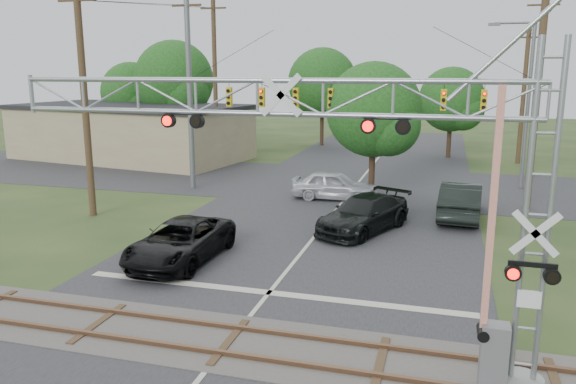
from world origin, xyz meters
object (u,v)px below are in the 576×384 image
(commercial_building, at_px, (131,132))
(car_dark, at_px, (364,214))
(pickup_black, at_px, (180,241))
(streetlight, at_px, (525,96))
(traffic_signal_span, at_px, (365,96))
(crossing_gantry, at_px, (360,170))
(sedan_silver, at_px, (334,185))

(commercial_building, bearing_deg, car_dark, -27.87)
(pickup_black, distance_m, streetlight, 22.94)
(commercial_building, distance_m, streetlight, 29.49)
(traffic_signal_span, xyz_separation_m, streetlight, (8.74, 5.32, -0.14))
(traffic_signal_span, bearing_deg, commercial_building, 154.86)
(crossing_gantry, xyz_separation_m, traffic_signal_span, (-2.56, 18.36, 0.81))
(pickup_black, relative_size, streetlight, 0.56)
(traffic_signal_span, distance_m, pickup_black, 14.25)
(crossing_gantry, relative_size, sedan_silver, 2.76)
(car_dark, relative_size, commercial_building, 0.28)
(crossing_gantry, bearing_deg, traffic_signal_span, 97.93)
(pickup_black, xyz_separation_m, car_dark, (6.08, 5.89, 0.03))
(traffic_signal_span, distance_m, car_dark, 8.21)
(crossing_gantry, relative_size, traffic_signal_span, 0.67)
(car_dark, bearing_deg, pickup_black, -112.49)
(crossing_gantry, xyz_separation_m, sedan_silver, (-4.00, 17.72, -4.09))
(pickup_black, height_order, sedan_silver, sedan_silver)
(pickup_black, relative_size, sedan_silver, 1.17)
(traffic_signal_span, bearing_deg, streetlight, 31.34)
(crossing_gantry, relative_size, car_dark, 2.37)
(car_dark, xyz_separation_m, commercial_building, (-21.29, 15.99, 1.38))
(traffic_signal_span, xyz_separation_m, sedan_silver, (-1.44, -0.64, -4.91))
(pickup_black, bearing_deg, sedan_silver, 74.23)
(traffic_signal_span, height_order, car_dark, traffic_signal_span)
(car_dark, height_order, sedan_silver, sedan_silver)
(car_dark, height_order, streetlight, streetlight)
(traffic_signal_span, bearing_deg, crossing_gantry, -82.07)
(crossing_gantry, bearing_deg, sedan_silver, 102.72)
(sedan_silver, xyz_separation_m, streetlight, (10.18, 5.97, 4.77))
(crossing_gantry, height_order, pickup_black, crossing_gantry)
(pickup_black, height_order, commercial_building, commercial_building)
(sedan_silver, height_order, streetlight, streetlight)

